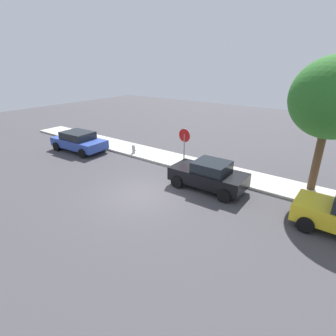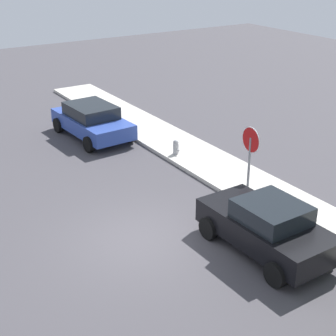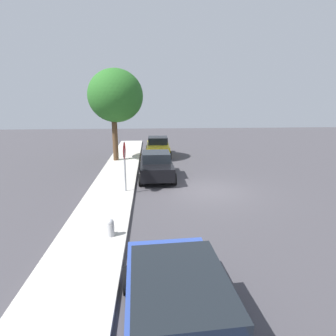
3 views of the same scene
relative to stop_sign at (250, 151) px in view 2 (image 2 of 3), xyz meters
The scene contains 6 objects.
ground_plane 4.39m from the stop_sign, 87.22° to the right, with size 60.00×60.00×0.00m, color #423F44.
sidewalk_curb 1.82m from the stop_sign, 74.89° to the left, with size 32.00×2.21×0.14m, color beige.
stop_sign is the anchor object (origin of this frame).
parked_car_black 3.08m from the stop_sign, 31.43° to the right, with size 3.87×2.01×1.49m.
parked_car_blue 8.29m from the stop_sign, 168.57° to the right, with size 4.26×2.26×1.42m.
fire_hydrant 4.49m from the stop_sign, behind, with size 0.30×0.22×0.72m.
Camera 2 is at (10.80, -6.07, 7.65)m, focal length 55.00 mm.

